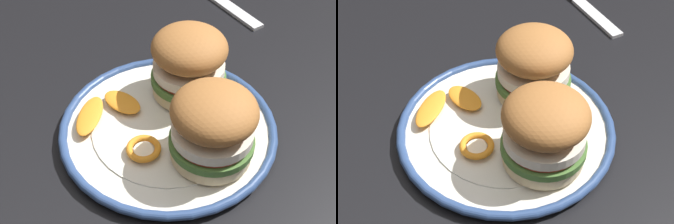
# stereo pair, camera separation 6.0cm
# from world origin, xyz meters

# --- Properties ---
(dining_table) EXTENTS (1.32, 0.86, 0.75)m
(dining_table) POSITION_xyz_m (0.00, 0.00, 0.65)
(dining_table) COLOR black
(dining_table) RESTS_ON ground
(dinner_plate) EXTENTS (0.29, 0.29, 0.02)m
(dinner_plate) POSITION_xyz_m (0.01, -0.01, 0.76)
(dinner_plate) COLOR silver
(dinner_plate) RESTS_ON dining_table
(sandwich_half_left) EXTENTS (0.12, 0.12, 0.10)m
(sandwich_half_left) POSITION_xyz_m (0.08, -0.04, 0.82)
(sandwich_half_left) COLOR beige
(sandwich_half_left) RESTS_ON dinner_plate
(sandwich_half_right) EXTENTS (0.13, 0.13, 0.10)m
(sandwich_half_right) POSITION_xyz_m (-0.04, -0.07, 0.82)
(sandwich_half_right) COLOR beige
(sandwich_half_right) RESTS_ON dinner_plate
(orange_peel_curled) EXTENTS (0.05, 0.05, 0.01)m
(orange_peel_curled) POSITION_xyz_m (-0.03, 0.02, 0.77)
(orange_peel_curled) COLOR orange
(orange_peel_curled) RESTS_ON dinner_plate
(orange_peel_strip_long) EXTENTS (0.07, 0.07, 0.01)m
(orange_peel_strip_long) POSITION_xyz_m (0.05, 0.05, 0.77)
(orange_peel_strip_long) COLOR orange
(orange_peel_strip_long) RESTS_ON dinner_plate
(orange_peel_strip_short) EXTENTS (0.08, 0.04, 0.01)m
(orange_peel_strip_short) POSITION_xyz_m (0.02, 0.09, 0.77)
(orange_peel_strip_short) COLOR orange
(orange_peel_strip_short) RESTS_ON dinner_plate
(table_knife) EXTENTS (0.19, 0.14, 0.01)m
(table_knife) POSITION_xyz_m (0.36, -0.10, 0.76)
(table_knife) COLOR silver
(table_knife) RESTS_ON dining_table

